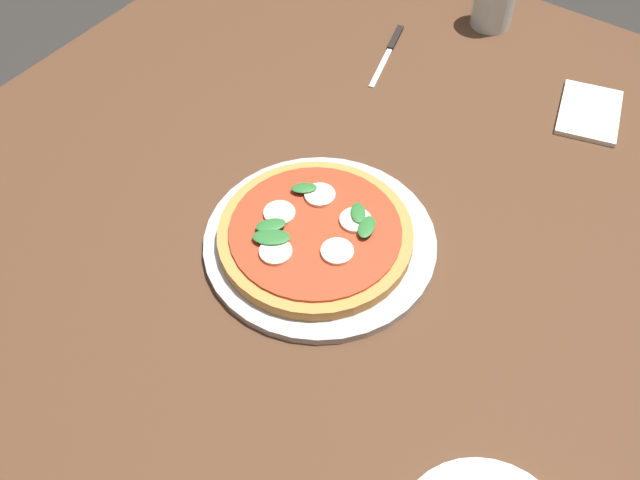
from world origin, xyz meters
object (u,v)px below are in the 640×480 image
(dining_table, at_px, (352,227))
(pizza, at_px, (315,234))
(napkin, at_px, (589,112))
(knife, at_px, (390,48))
(serving_tray, at_px, (320,242))

(dining_table, bearing_deg, pizza, 8.16)
(napkin, xyz_separation_m, knife, (0.03, -0.34, -0.00))
(pizza, bearing_deg, napkin, 156.57)
(serving_tray, distance_m, pizza, 0.02)
(pizza, bearing_deg, dining_table, -171.84)
(serving_tray, distance_m, napkin, 0.49)
(knife, bearing_deg, serving_tray, 19.34)
(serving_tray, xyz_separation_m, knife, (-0.42, -0.15, -0.00))
(dining_table, height_order, knife, knife)
(serving_tray, bearing_deg, pizza, -48.46)
(pizza, relative_size, knife, 1.48)
(napkin, relative_size, knife, 0.75)
(dining_table, height_order, pizza, pizza)
(dining_table, distance_m, serving_tray, 0.16)
(dining_table, relative_size, pizza, 4.65)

